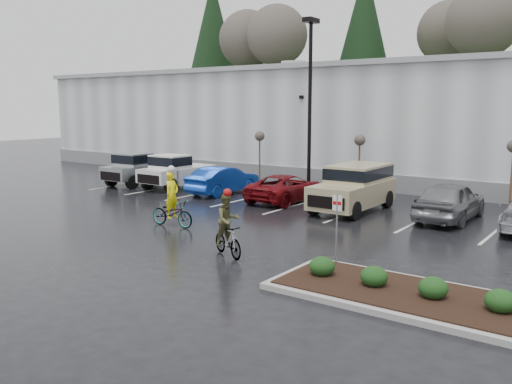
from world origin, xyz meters
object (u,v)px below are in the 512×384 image
Objects in this scene: pickup_silver at (145,168)px; suv_tan at (353,188)px; lamppost at (310,87)px; car_red at (286,188)px; sapling_west at (260,139)px; car_blue at (223,180)px; cyclist_hivis at (172,208)px; fire_lane_sign at (337,222)px; pickup_white at (181,170)px; sapling_mid at (360,143)px; cyclist_olive at (228,232)px; car_grey at (450,201)px.

suv_tan is at bearing -1.49° from pickup_silver.
car_red is (0.51, -3.08, -5.02)m from lamppost.
car_blue is (0.51, -4.10, -1.98)m from sapling_west.
cyclist_hivis reaches higher than car_blue.
fire_lane_sign is 0.42× the size of pickup_silver.
pickup_white is at bearing 148.33° from fire_lane_sign.
sapling_mid is 1.48× the size of cyclist_olive.
car_grey is 2.00× the size of cyclist_hivis.
fire_lane_sign is 0.46× the size of car_grey.
sapling_mid reaches higher than fire_lane_sign.
suv_tan reaches higher than pickup_white.
pickup_silver is at bearing -161.28° from sapling_mid.
sapling_mid is 1.33× the size of cyclist_hivis.
sapling_mid is 0.63× the size of suv_tan.
sapling_mid is 0.62× the size of pickup_silver.
cyclist_olive is at bearing 131.39° from car_blue.
pickup_silver is 10.11m from car_red.
sapling_mid is at bearing 21.43° from pickup_white.
pickup_white is (-2.94, -3.71, -1.75)m from sapling_west.
fire_lane_sign reaches higher than cyclist_olive.
sapling_mid is 7.53m from car_blue.
sapling_mid is 10.29m from pickup_white.
pickup_white is (-14.74, 9.09, -0.43)m from fire_lane_sign.
sapling_west reaches higher than fire_lane_sign.
car_red is at bearing -2.88° from pickup_white.
car_red is at bearing 0.10° from pickup_silver.
suv_tan is 4.18m from car_grey.
sapling_west is 0.66× the size of car_red.
cyclist_hivis reaches higher than fire_lane_sign.
pickup_white is at bearing -3.66° from car_red.
pickup_white is at bearing -128.45° from sapling_west.
pickup_silver is 1.15× the size of car_blue.
sapling_mid is 13.84m from cyclist_olive.
cyclist_olive is (-4.03, -9.64, -0.02)m from car_grey.
car_grey is (0.64, 8.87, -0.58)m from fire_lane_sign.
car_grey is at bearing -19.15° from lamppost.
cyclist_olive reaches higher than car_blue.
fire_lane_sign is 14.27m from car_blue.
sapling_west reaches higher than pickup_white.
sapling_mid is 13.92m from fire_lane_sign.
sapling_west is 5.05m from pickup_white.
cyclist_olive is (-3.39, -0.78, -0.61)m from fire_lane_sign.
pickup_silver is at bearing -143.80° from sapling_west.
pickup_silver is (-5.60, -4.10, -1.75)m from sapling_west.
car_blue is 4.00m from car_red.
lamppost is 1.77× the size of pickup_white.
cyclist_hivis is (3.96, -11.50, -1.99)m from sapling_west.
pickup_white is at bearing -4.94° from car_blue.
car_blue is 12.33m from cyclist_olive.
pickup_silver reaches higher than car_red.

